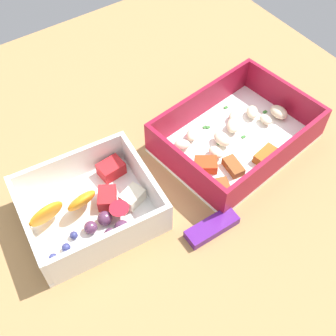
% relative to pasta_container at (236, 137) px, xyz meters
% --- Properties ---
extents(table_surface, '(0.80, 0.80, 0.02)m').
position_rel_pasta_container_xyz_m(table_surface, '(0.13, -0.02, -0.03)').
color(table_surface, '#9E7547').
rests_on(table_surface, ground).
extents(pasta_container, '(0.23, 0.18, 0.05)m').
position_rel_pasta_container_xyz_m(pasta_container, '(0.00, 0.00, 0.00)').
color(pasta_container, white).
rests_on(pasta_container, table_surface).
extents(fruit_bowl, '(0.17, 0.15, 0.06)m').
position_rel_pasta_container_xyz_m(fruit_bowl, '(0.23, -0.01, 0.00)').
color(fruit_bowl, white).
rests_on(fruit_bowl, table_surface).
extents(candy_bar, '(0.07, 0.03, 0.01)m').
position_rel_pasta_container_xyz_m(candy_bar, '(0.11, 0.09, -0.01)').
color(candy_bar, '#51197A').
rests_on(candy_bar, table_surface).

